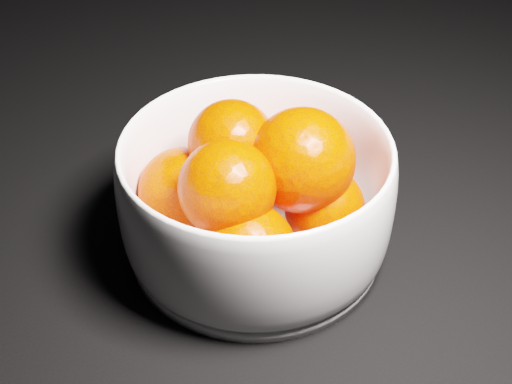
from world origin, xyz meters
name	(u,v)px	position (x,y,z in m)	size (l,w,h in m)	color
bowl	(256,197)	(-0.22, 0.25, 0.06)	(0.23, 0.23, 0.11)	white
orange_pile	(254,185)	(-0.22, 0.25, 0.07)	(0.18, 0.19, 0.13)	#EA2C00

